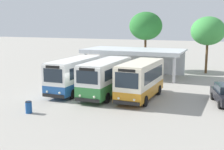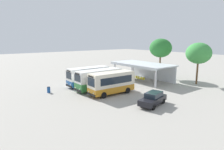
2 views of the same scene
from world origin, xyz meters
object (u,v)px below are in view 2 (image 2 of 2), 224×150
city_bus_second_in_row (99,79)px  city_bus_middle_cream (112,82)px  litter_bin_apron (49,90)px  waiting_chair_fifth_seat (143,79)px  waiting_chair_end_by_column (134,77)px  waiting_chair_fourth_seat (141,79)px  waiting_chair_second_from_end (136,78)px  waiting_chair_middle_seat (138,78)px  parked_car_flank (153,99)px  city_bus_nearest_orange (89,76)px

city_bus_second_in_row → city_bus_middle_cream: 3.30m
litter_bin_apron → waiting_chair_fifth_seat: bearing=78.1°
waiting_chair_end_by_column → waiting_chair_fourth_seat: bearing=-1.1°
city_bus_middle_cream → litter_bin_apron: bearing=-132.5°
waiting_chair_second_from_end → waiting_chair_middle_seat: bearing=-7.3°
waiting_chair_second_from_end → parked_car_flank: bearing=-36.6°
city_bus_nearest_orange → city_bus_middle_cream: 6.60m
waiting_chair_fourth_seat → waiting_chair_end_by_column: bearing=178.9°
city_bus_second_in_row → parked_car_flank: (10.36, 1.05, -0.97)m
waiting_chair_middle_seat → waiting_chair_fourth_seat: 0.66m
waiting_chair_second_from_end → waiting_chair_middle_seat: size_ratio=1.00×
city_bus_nearest_orange → waiting_chair_fifth_seat: 10.55m
waiting_chair_second_from_end → waiting_chair_fifth_seat: size_ratio=1.00×
waiting_chair_fifth_seat → city_bus_second_in_row: bearing=-92.1°
city_bus_nearest_orange → litter_bin_apron: bearing=-89.3°
waiting_chair_middle_seat → waiting_chair_fourth_seat: bearing=2.3°
waiting_chair_middle_seat → litter_bin_apron: (-2.25, -16.99, -0.07)m
parked_car_flank → waiting_chair_fifth_seat: parked_car_flank is taller
city_bus_middle_cream → waiting_chair_end_by_column: (-5.58, 9.94, -1.30)m
city_bus_middle_cream → waiting_chair_end_by_column: city_bus_middle_cream is taller
city_bus_middle_cream → waiting_chair_fifth_seat: bearing=106.6°
city_bus_nearest_orange → waiting_chair_fourth_seat: 10.37m
waiting_chair_second_from_end → city_bus_middle_cream: bearing=-63.7°
parked_car_flank → waiting_chair_end_by_column: size_ratio=5.61×
city_bus_middle_cream → waiting_chair_second_from_end: bearing=116.3°
city_bus_nearest_orange → city_bus_second_in_row: city_bus_second_in_row is taller
waiting_chair_end_by_column → waiting_chair_second_from_end: same height
city_bus_nearest_orange → waiting_chair_end_by_column: bearing=84.1°
city_bus_second_in_row → city_bus_middle_cream: bearing=-0.3°
waiting_chair_fourth_seat → waiting_chair_middle_seat: bearing=-177.7°
city_bus_second_in_row → parked_car_flank: size_ratio=1.64×
city_bus_second_in_row → waiting_chair_fifth_seat: (0.36, 9.85, -1.28)m
waiting_chair_middle_seat → litter_bin_apron: size_ratio=0.96×
waiting_chair_end_by_column → waiting_chair_fourth_seat: (1.98, -0.04, 0.00)m
waiting_chair_fourth_seat → waiting_chair_fifth_seat: 0.66m
city_bus_middle_cream → waiting_chair_middle_seat: bearing=113.3°
waiting_chair_fourth_seat → litter_bin_apron: bearing=-99.7°
parked_car_flank → waiting_chair_fourth_seat: 13.85m
city_bus_middle_cream → waiting_chair_middle_seat: (-4.26, 9.87, -1.30)m
waiting_chair_end_by_column → waiting_chair_fifth_seat: bearing=-1.5°
waiting_chair_fourth_seat → waiting_chair_second_from_end: bearing=177.5°
city_bus_nearest_orange → litter_bin_apron: 7.30m
city_bus_nearest_orange → city_bus_second_in_row: bearing=-0.8°
waiting_chair_middle_seat → waiting_chair_fifth_seat: 1.32m
city_bus_middle_cream → waiting_chair_end_by_column: bearing=119.3°
city_bus_nearest_orange → waiting_chair_fifth_seat: (3.66, 9.81, -1.27)m
waiting_chair_end_by_column → litter_bin_apron: (-0.94, -17.05, -0.07)m
waiting_chair_middle_seat → waiting_chair_fifth_seat: same height
waiting_chair_second_from_end → waiting_chair_fourth_seat: (1.32, -0.06, 0.00)m
city_bus_middle_cream → waiting_chair_middle_seat: city_bus_middle_cream is taller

